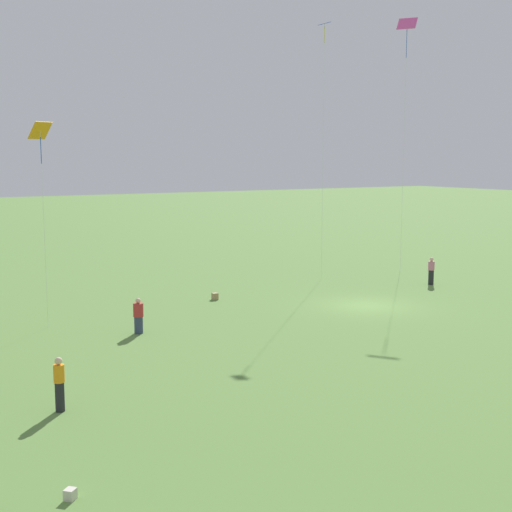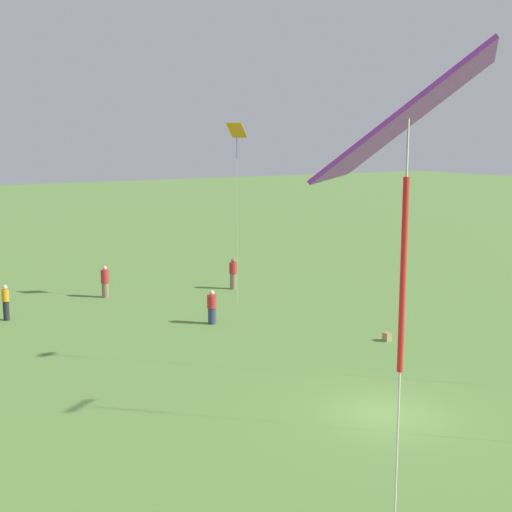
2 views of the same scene
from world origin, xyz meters
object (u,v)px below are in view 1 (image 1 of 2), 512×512
at_px(kite_1, 407,32).
at_px(picnic_bag_2, 215,296).
at_px(person_3, 431,271).
at_px(picnic_bag_1, 70,494).
at_px(kite_4, 324,49).
at_px(person_4, 59,384).
at_px(kite_2, 40,137).
at_px(person_1, 138,316).

xyz_separation_m(kite_1, picnic_bag_2, (15.85, 2.12, -16.10)).
relative_size(person_3, picnic_bag_1, 4.87).
xyz_separation_m(kite_4, picnic_bag_2, (9.05, 2.21, -14.46)).
distance_m(person_4, picnic_bag_1, 6.18).
bearing_deg(kite_2, person_1, 154.50).
bearing_deg(kite_1, person_3, -12.98).
bearing_deg(picnic_bag_2, person_4, 46.56).
relative_size(kite_1, picnic_bag_2, 46.02).
bearing_deg(person_3, kite_2, -95.40).
distance_m(person_1, picnic_bag_2, 8.37).
relative_size(kite_4, picnic_bag_2, 43.44).
xyz_separation_m(person_1, kite_2, (3.21, -3.32, 8.06)).
relative_size(person_4, kite_4, 0.11).
relative_size(person_3, kite_2, 0.18).
height_order(person_4, picnic_bag_1, person_4).
bearing_deg(person_4, person_3, -84.46).
height_order(person_3, picnic_bag_2, person_3).
height_order(person_3, kite_1, kite_1).
height_order(kite_2, kite_4, kite_4).
bearing_deg(kite_4, person_4, -8.28).
height_order(picnic_bag_1, picnic_bag_2, picnic_bag_2).
xyz_separation_m(person_4, kite_1, (-28.39, -15.36, 15.41)).
bearing_deg(kite_4, picnic_bag_1, -1.00).
relative_size(kite_4, picnic_bag_1, 46.20).
xyz_separation_m(person_3, kite_2, (23.72, -1.04, 8.00)).
relative_size(kite_2, picnic_bag_2, 25.39).
relative_size(person_1, kite_4, 0.10).
height_order(person_4, kite_4, kite_4).
relative_size(person_3, picnic_bag_2, 4.58).
distance_m(person_1, kite_1, 28.23).
bearing_deg(kite_4, person_1, -18.90).
distance_m(kite_1, kite_2, 27.02).
relative_size(kite_1, kite_4, 1.06).
xyz_separation_m(person_3, kite_4, (4.84, -5.02, 13.79)).
height_order(kite_1, kite_2, kite_1).
height_order(kite_1, picnic_bag_2, kite_1).
bearing_deg(person_1, kite_4, -143.82).
xyz_separation_m(kite_2, kite_4, (-18.88, -3.98, 5.80)).
relative_size(person_1, picnic_bag_1, 4.63).
height_order(person_3, person_4, person_4).
xyz_separation_m(kite_4, picnic_bag_1, (23.05, 21.40, -14.51)).
bearing_deg(person_1, kite_1, -151.01).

